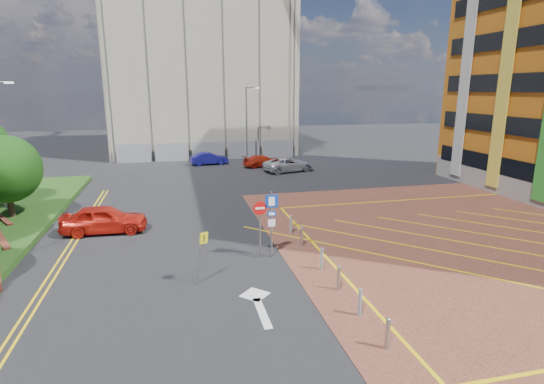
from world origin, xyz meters
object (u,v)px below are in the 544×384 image
object	(u,v)px
car_red_left	(104,219)
car_blue_back	(209,159)
warning_sign	(201,252)
lamp_back	(247,121)
sign_cluster	(267,218)
car_red_back	(263,161)
car_silver_back	(289,164)
tree_c	(5,169)

from	to	relation	value
car_red_left	car_blue_back	xyz separation A→B (m)	(7.53, 20.44, -0.14)
warning_sign	car_red_left	xyz separation A→B (m)	(-4.81, 7.72, -0.65)
lamp_back	sign_cluster	size ratio (longest dim) A/B	2.50
car_red_back	car_silver_back	size ratio (longest dim) A/B	0.82
tree_c	car_red_left	world-z (taller)	tree_c
lamp_back	sign_cluster	world-z (taller)	lamp_back
car_blue_back	car_red_back	size ratio (longest dim) A/B	0.95
lamp_back	car_red_back	xyz separation A→B (m)	(0.94, -3.59, -3.77)
car_silver_back	warning_sign	bearing A→B (deg)	142.26
sign_cluster	car_blue_back	bearing A→B (deg)	91.13
tree_c	car_red_back	bearing A→B (deg)	37.89
lamp_back	car_silver_back	xyz separation A→B (m)	(2.85, -6.62, -3.67)
warning_sign	car_blue_back	distance (m)	28.30
tree_c	car_red_back	distance (m)	23.62
lamp_back	sign_cluster	xyz separation A→B (m)	(-3.78, -27.02, -2.41)
sign_cluster	car_red_back	xyz separation A→B (m)	(4.73, 23.43, -1.36)
car_red_left	tree_c	bearing A→B (deg)	60.40
car_red_left	lamp_back	bearing A→B (deg)	-27.19
tree_c	car_silver_back	size ratio (longest dim) A/B	0.99
sign_cluster	car_silver_back	xyz separation A→B (m)	(6.63, 20.40, -1.27)
lamp_back	car_blue_back	size ratio (longest dim) A/B	2.07
tree_c	warning_sign	world-z (taller)	tree_c
car_red_left	car_blue_back	world-z (taller)	car_red_left
lamp_back	car_red_left	xyz separation A→B (m)	(-11.83, -21.49, -3.58)
warning_sign	car_blue_back	world-z (taller)	warning_sign
car_silver_back	car_blue_back	bearing A→B (deg)	37.92
warning_sign	car_red_back	bearing A→B (deg)	72.75
lamp_back	car_red_left	distance (m)	24.79
warning_sign	car_red_left	size ratio (longest dim) A/B	0.49
car_blue_back	car_silver_back	xyz separation A→B (m)	(7.14, -5.57, 0.05)
sign_cluster	car_blue_back	size ratio (longest dim) A/B	0.83
lamp_back	car_blue_back	xyz separation A→B (m)	(-4.30, -1.05, -3.72)
car_blue_back	car_silver_back	distance (m)	9.06
car_blue_back	car_red_back	distance (m)	5.82
lamp_back	car_silver_back	world-z (taller)	lamp_back
sign_cluster	car_red_back	distance (m)	23.94
sign_cluster	car_red_left	bearing A→B (deg)	145.51
car_red_left	car_silver_back	world-z (taller)	car_red_left
warning_sign	tree_c	bearing A→B (deg)	133.31
sign_cluster	car_blue_back	distance (m)	26.00
tree_c	car_silver_back	bearing A→B (deg)	29.13
tree_c	car_red_back	world-z (taller)	tree_c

